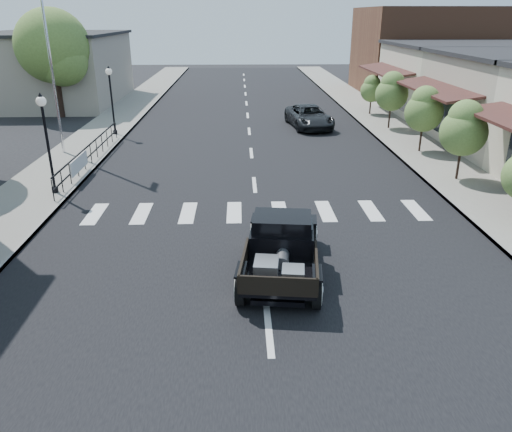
{
  "coord_description": "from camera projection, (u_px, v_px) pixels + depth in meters",
  "views": [
    {
      "loc": [
        -0.59,
        -12.14,
        6.4
      ],
      "look_at": [
        -0.13,
        1.21,
        1.0
      ],
      "focal_mm": 35.0,
      "sensor_mm": 36.0,
      "label": 1
    }
  ],
  "objects": [
    {
      "name": "storefront_far",
      "position": [
        469.0,
        81.0,
        33.68
      ],
      "size": [
        10.0,
        9.0,
        4.5
      ],
      "primitive_type": "cube",
      "color": "beige",
      "rests_on": "ground"
    },
    {
      "name": "hotrod_pickup",
      "position": [
        281.0,
        246.0,
        13.0
      ],
      "size": [
        2.7,
        4.86,
        1.6
      ],
      "primitive_type": null,
      "rotation": [
        0.0,
        0.0,
        -0.12
      ],
      "color": "black",
      "rests_on": "ground"
    },
    {
      "name": "far_building_right",
      "position": [
        427.0,
        51.0,
        42.49
      ],
      "size": [
        11.0,
        10.0,
        7.0
      ],
      "primitive_type": "cube",
      "color": "brown",
      "rests_on": "ground"
    },
    {
      "name": "sidewalk_left",
      "position": [
        95.0,
        139.0,
        27.27
      ],
      "size": [
        3.0,
        80.0,
        0.15
      ],
      "primitive_type": "cube",
      "color": "gray",
      "rests_on": "ground"
    },
    {
      "name": "second_car",
      "position": [
        309.0,
        117.0,
        30.22
      ],
      "size": [
        2.77,
        4.97,
        1.31
      ],
      "primitive_type": "imported",
      "rotation": [
        0.0,
        0.0,
        0.13
      ],
      "color": "black",
      "rests_on": "ground"
    },
    {
      "name": "banner",
      "position": [
        80.0,
        169.0,
        20.68
      ],
      "size": [
        0.04,
        2.2,
        0.6
      ],
      "primitive_type": null,
      "color": "silver",
      "rests_on": "sidewalk_left"
    },
    {
      "name": "low_building_left",
      "position": [
        51.0,
        70.0,
        38.2
      ],
      "size": [
        10.0,
        12.0,
        5.0
      ],
      "primitive_type": "cube",
      "color": "gray",
      "rests_on": "ground"
    },
    {
      "name": "lamp_post_c",
      "position": [
        112.0,
        101.0,
        27.5
      ],
      "size": [
        0.36,
        0.36,
        3.71
      ],
      "primitive_type": null,
      "color": "black",
      "rests_on": "sidewalk_left"
    },
    {
      "name": "big_tree_far",
      "position": [
        55.0,
        64.0,
        32.36
      ],
      "size": [
        4.7,
        4.7,
        6.9
      ],
      "primitive_type": null,
      "color": "#537030",
      "rests_on": "ground"
    },
    {
      "name": "lamp_post_b",
      "position": [
        48.0,
        144.0,
        18.23
      ],
      "size": [
        0.36,
        0.36,
        3.71
      ],
      "primitive_type": null,
      "color": "black",
      "rests_on": "sidewalk_left"
    },
    {
      "name": "road_markings",
      "position": [
        252.0,
        165.0,
        22.93
      ],
      "size": [
        12.0,
        60.0,
        0.06
      ],
      "primitive_type": null,
      "color": "silver",
      "rests_on": "ground"
    },
    {
      "name": "small_tree_c",
      "position": [
        423.0,
        120.0,
        24.08
      ],
      "size": [
        1.82,
        1.82,
        3.04
      ],
      "primitive_type": null,
      "color": "#517033",
      "rests_on": "sidewalk_right"
    },
    {
      "name": "small_tree_b",
      "position": [
        462.0,
        142.0,
        19.89
      ],
      "size": [
        1.85,
        1.85,
        3.09
      ],
      "primitive_type": null,
      "color": "#517033",
      "rests_on": "sidewalk_right"
    },
    {
      "name": "railing",
      "position": [
        91.0,
        152.0,
        22.45
      ],
      "size": [
        0.08,
        10.0,
        1.0
      ],
      "primitive_type": null,
      "color": "black",
      "rests_on": "sidewalk_left"
    },
    {
      "name": "ground",
      "position": [
        262.0,
        266.0,
        13.66
      ],
      "size": [
        120.0,
        120.0,
        0.0
      ],
      "primitive_type": "plane",
      "color": "black",
      "rests_on": "ground"
    },
    {
      "name": "small_tree_d",
      "position": [
        391.0,
        101.0,
        29.1
      ],
      "size": [
        1.89,
        1.89,
        3.15
      ],
      "primitive_type": null,
      "color": "#517033",
      "rests_on": "sidewalk_right"
    },
    {
      "name": "sidewalk_right",
      "position": [
        402.0,
        137.0,
        27.8
      ],
      "size": [
        3.0,
        80.0,
        0.15
      ],
      "primitive_type": "cube",
      "color": "gray",
      "rests_on": "ground"
    },
    {
      "name": "flagpole",
      "position": [
        46.0,
        30.0,
        22.33
      ],
      "size": [
        0.12,
        0.12,
        11.25
      ],
      "primitive_type": "cylinder",
      "color": "silver",
      "rests_on": "sidewalk_left"
    },
    {
      "name": "road",
      "position": [
        250.0,
        139.0,
        27.56
      ],
      "size": [
        14.0,
        80.0,
        0.02
      ],
      "primitive_type": "cube",
      "color": "black",
      "rests_on": "ground"
    },
    {
      "name": "small_tree_e",
      "position": [
        371.0,
        95.0,
        33.45
      ],
      "size": [
        1.48,
        1.48,
        2.46
      ],
      "primitive_type": null,
      "color": "#517033",
      "rests_on": "sidewalk_right"
    }
  ]
}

